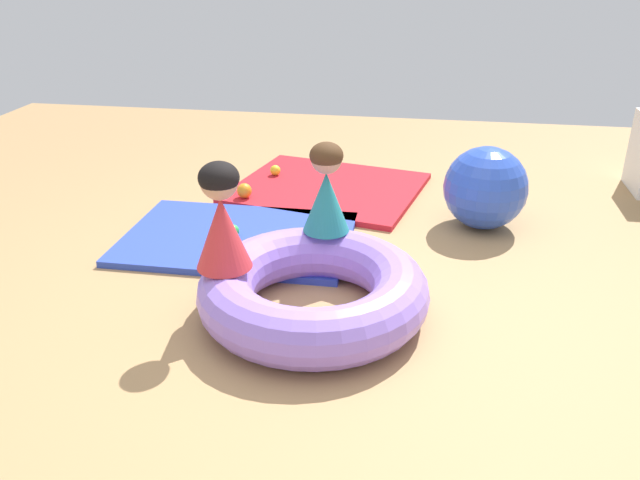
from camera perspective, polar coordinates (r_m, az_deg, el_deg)
ground_plane at (r=3.16m, az=0.49°, el=-7.02°), size 8.00×8.00×0.00m
gym_mat_near_left at (r=4.76m, az=0.69°, el=4.59°), size 1.49×1.35×0.04m
gym_mat_far_left at (r=3.98m, az=-7.26°, el=0.18°), size 1.37×0.96×0.04m
inflatable_cushion at (r=3.13m, az=-0.60°, el=-4.47°), size 1.12×1.12×0.27m
child_in_teal at (r=3.35m, az=0.56°, el=4.55°), size 0.26×0.26×0.48m
child_in_red at (r=2.98m, az=-8.68°, el=1.99°), size 0.34×0.34×0.51m
play_ball_orange at (r=4.53m, az=-6.68°, el=4.34°), size 0.10×0.10×0.10m
play_ball_pink at (r=4.12m, az=1.13°, el=2.26°), size 0.09×0.09×0.09m
play_ball_green at (r=3.94m, az=-7.67°, el=0.81°), size 0.08×0.08×0.08m
play_ball_yellow at (r=4.97m, az=-3.96°, el=6.16°), size 0.08×0.08×0.08m
exercise_ball_large at (r=4.20m, az=14.38°, el=4.47°), size 0.52×0.52×0.52m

